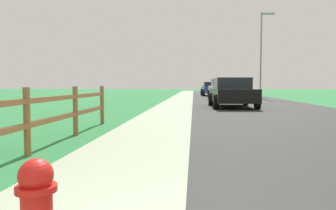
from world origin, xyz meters
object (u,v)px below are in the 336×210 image
(parked_car_silver, at_px, (222,89))
(street_lamp, at_px, (262,48))
(parked_suv_black, at_px, (232,93))
(parked_car_blue, at_px, (211,89))

(parked_car_silver, distance_m, street_lamp, 5.62)
(parked_suv_black, relative_size, parked_car_blue, 1.09)
(street_lamp, bearing_deg, parked_car_silver, -145.46)
(parked_car_silver, relative_size, street_lamp, 0.67)
(parked_suv_black, height_order, parked_car_silver, parked_car_silver)
(parked_suv_black, xyz_separation_m, parked_car_silver, (0.32, 9.90, 0.06))
(parked_car_silver, xyz_separation_m, parked_car_blue, (-0.46, 7.64, -0.07))
(parked_car_silver, distance_m, parked_car_blue, 7.65)
(parked_car_blue, bearing_deg, parked_suv_black, -89.56)
(parked_suv_black, relative_size, street_lamp, 0.64)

